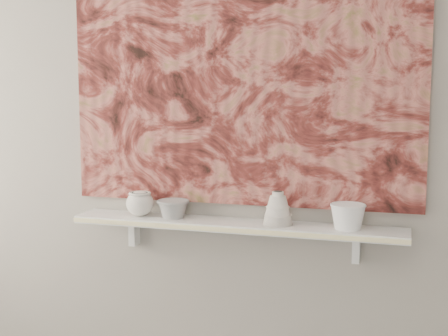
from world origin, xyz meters
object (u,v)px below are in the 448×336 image
at_px(shelf, 235,225).
at_px(cup_cream, 140,203).
at_px(bowl_white, 348,216).
at_px(bowl_grey, 173,209).
at_px(bell_vessel, 278,208).
at_px(painting, 241,74).

relative_size(shelf, cup_cream, 11.74).
relative_size(shelf, bowl_white, 9.96).
distance_m(shelf, cup_cream, 0.44).
height_order(bowl_grey, bell_vessel, bell_vessel).
relative_size(bowl_grey, bell_vessel, 1.02).
height_order(cup_cream, bowl_white, cup_cream).
distance_m(bowl_grey, bell_vessel, 0.46).
height_order(painting, bowl_grey, painting).
height_order(bell_vessel, bowl_white, bell_vessel).
height_order(shelf, painting, painting).
relative_size(cup_cream, bell_vessel, 0.87).
bearing_deg(shelf, bowl_white, 0.00).
xyz_separation_m(painting, cup_cream, (-0.43, -0.08, -0.56)).
relative_size(shelf, bowl_grey, 10.02).
bearing_deg(bowl_grey, cup_cream, 180.00).
bearing_deg(cup_cream, bell_vessel, 0.00).
distance_m(shelf, painting, 0.63).
relative_size(bell_vessel, bowl_white, 0.97).
bearing_deg(shelf, bowl_grey, 180.00).
bearing_deg(bell_vessel, painting, 155.67).
bearing_deg(painting, cup_cream, -169.39).
xyz_separation_m(painting, bowl_grey, (-0.28, -0.08, -0.57)).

